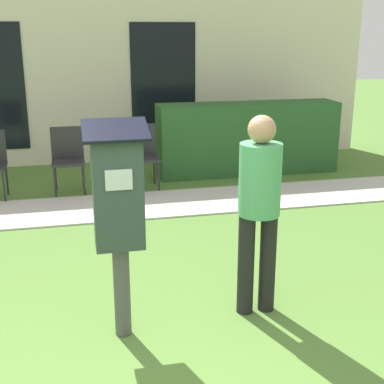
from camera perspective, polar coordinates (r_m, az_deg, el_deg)
sidewalk at (r=6.87m, az=-10.72°, el=-1.74°), size 12.00×1.10×0.02m
building_facade at (r=9.20m, az=-12.08°, el=12.94°), size 10.00×0.26×3.20m
parking_meter at (r=3.72m, az=-7.86°, el=-1.25°), size 0.44×0.31×1.59m
person_standing at (r=4.08m, az=7.18°, el=-0.92°), size 0.32×0.32×1.58m
outdoor_chair_middle at (r=7.57m, az=-13.11°, el=3.92°), size 0.44×0.44×0.90m
outdoor_chair_right at (r=7.62m, az=-5.38°, el=4.37°), size 0.44×0.44×0.90m
hedge_row at (r=8.45m, az=5.95°, el=5.73°), size 2.83×0.60×1.10m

